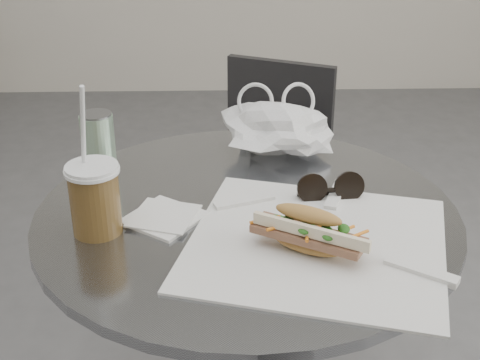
{
  "coord_description": "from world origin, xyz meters",
  "views": [
    {
      "loc": [
        -0.04,
        -0.85,
        1.33
      ],
      "look_at": [
        -0.01,
        0.22,
        0.79
      ],
      "focal_mm": 50.0,
      "sensor_mm": 36.0,
      "label": 1
    }
  ],
  "objects_px": {
    "banh_mi": "(308,231)",
    "chair_far": "(260,215)",
    "sunglasses": "(330,189)",
    "cafe_table": "(246,331)",
    "iced_coffee": "(95,198)",
    "drink_can": "(98,143)"
  },
  "relations": [
    {
      "from": "banh_mi",
      "to": "sunglasses",
      "type": "height_order",
      "value": "banh_mi"
    },
    {
      "from": "cafe_table",
      "to": "chair_far",
      "type": "xyz_separation_m",
      "value": [
        0.07,
        0.67,
        -0.12
      ]
    },
    {
      "from": "cafe_table",
      "to": "chair_far",
      "type": "relative_size",
      "value": 0.98
    },
    {
      "from": "cafe_table",
      "to": "chair_far",
      "type": "height_order",
      "value": "chair_far"
    },
    {
      "from": "sunglasses",
      "to": "banh_mi",
      "type": "bearing_deg",
      "value": -114.59
    },
    {
      "from": "iced_coffee",
      "to": "drink_can",
      "type": "bearing_deg",
      "value": 97.75
    },
    {
      "from": "banh_mi",
      "to": "drink_can",
      "type": "xyz_separation_m",
      "value": [
        -0.38,
        0.31,
        0.02
      ]
    },
    {
      "from": "drink_can",
      "to": "sunglasses",
      "type": "bearing_deg",
      "value": -16.34
    },
    {
      "from": "cafe_table",
      "to": "banh_mi",
      "type": "distance_m",
      "value": 0.36
    },
    {
      "from": "cafe_table",
      "to": "banh_mi",
      "type": "xyz_separation_m",
      "value": [
        0.09,
        -0.14,
        0.31
      ]
    },
    {
      "from": "banh_mi",
      "to": "sunglasses",
      "type": "bearing_deg",
      "value": 100.12
    },
    {
      "from": "banh_mi",
      "to": "drink_can",
      "type": "relative_size",
      "value": 1.89
    },
    {
      "from": "sunglasses",
      "to": "iced_coffee",
      "type": "bearing_deg",
      "value": -171.33
    },
    {
      "from": "chair_far",
      "to": "drink_can",
      "type": "height_order",
      "value": "drink_can"
    },
    {
      "from": "cafe_table",
      "to": "iced_coffee",
      "type": "bearing_deg",
      "value": -166.16
    },
    {
      "from": "chair_far",
      "to": "cafe_table",
      "type": "bearing_deg",
      "value": 108.16
    },
    {
      "from": "sunglasses",
      "to": "cafe_table",
      "type": "bearing_deg",
      "value": -171.44
    },
    {
      "from": "banh_mi",
      "to": "chair_far",
      "type": "bearing_deg",
      "value": 121.43
    },
    {
      "from": "cafe_table",
      "to": "sunglasses",
      "type": "relative_size",
      "value": 5.98
    },
    {
      "from": "banh_mi",
      "to": "iced_coffee",
      "type": "bearing_deg",
      "value": -162.86
    },
    {
      "from": "cafe_table",
      "to": "chair_far",
      "type": "bearing_deg",
      "value": 84.36
    },
    {
      "from": "banh_mi",
      "to": "iced_coffee",
      "type": "height_order",
      "value": "iced_coffee"
    }
  ]
}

